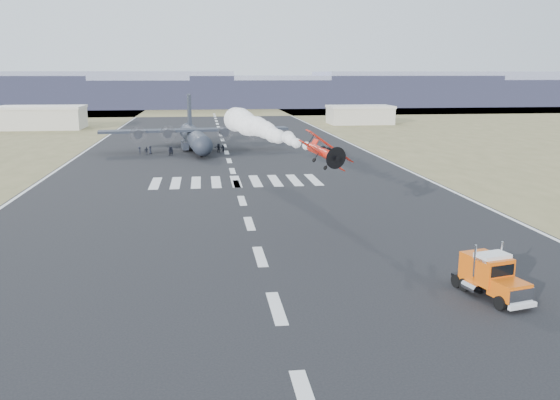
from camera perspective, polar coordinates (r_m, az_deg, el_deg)
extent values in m
plane|color=black|center=(42.06, -0.33, -10.35)|extent=(500.00, 500.00, 0.00)
cube|color=olive|center=(269.10, -6.48, 8.59)|extent=(500.00, 80.00, 0.00)
cube|color=gray|center=(304.68, -19.13, 10.01)|extent=(150.00, 50.00, 17.00)
cube|color=gray|center=(298.77, -6.62, 10.17)|extent=(150.00, 50.00, 13.00)
cube|color=gray|center=(306.75, 5.81, 10.42)|extent=(150.00, 50.00, 15.00)
cube|color=gray|center=(327.69, 17.14, 10.24)|extent=(150.00, 50.00, 17.00)
cube|color=#AEAA9A|center=(190.00, -21.99, 7.27)|extent=(24.00, 14.00, 6.00)
cube|color=beige|center=(189.80, -22.07, 8.27)|extent=(24.50, 14.50, 0.80)
cube|color=#AEAA9A|center=(195.77, 7.69, 8.03)|extent=(20.00, 12.00, 5.20)
cube|color=beige|center=(195.59, 7.72, 8.88)|extent=(20.50, 12.50, 0.80)
cube|color=black|center=(47.10, 18.92, -7.87)|extent=(2.43, 6.31, 0.23)
cube|color=#EF480E|center=(44.92, 21.23, -8.03)|extent=(2.57, 2.64, 1.19)
cube|color=silver|center=(44.16, 22.22, -8.58)|extent=(2.00, 0.60, 1.01)
cube|color=silver|center=(44.26, 22.31, -9.43)|extent=(2.30, 0.80, 0.32)
cube|color=#EF480E|center=(45.83, 19.92, -6.49)|extent=(2.62, 2.14, 2.02)
cube|color=black|center=(45.18, 20.60, -6.38)|extent=(1.99, 0.58, 0.83)
cube|color=silver|center=(45.71, 19.79, -5.14)|extent=(2.58, 1.96, 0.46)
cube|color=#EF480E|center=(47.10, 18.59, -6.25)|extent=(2.66, 2.32, 2.39)
cylinder|color=black|center=(44.24, 20.44, -9.29)|extent=(0.59, 1.07, 1.01)
cylinder|color=black|center=(45.60, 22.47, -8.81)|extent=(0.59, 1.07, 1.01)
cylinder|color=black|center=(46.99, 17.34, -7.81)|extent=(0.59, 1.07, 1.01)
cylinder|color=black|center=(48.28, 19.33, -7.41)|extent=(0.59, 1.07, 1.01)
cylinder|color=black|center=(47.67, 16.66, -7.48)|extent=(0.59, 1.07, 1.01)
cylinder|color=black|center=(48.94, 18.64, -7.10)|extent=(0.59, 1.07, 1.01)
cylinder|color=red|center=(59.60, 4.08, 4.63)|extent=(1.72, 5.04, 0.89)
sphere|color=black|center=(59.74, 4.02, 4.98)|extent=(0.69, 0.69, 0.69)
cylinder|color=black|center=(57.41, 4.95, 4.33)|extent=(1.08, 0.75, 0.99)
cylinder|color=black|center=(57.09, 5.08, 4.28)|extent=(2.16, 0.40, 2.18)
cube|color=red|center=(59.28, 4.22, 4.25)|extent=(5.11, 1.83, 3.38)
cube|color=red|center=(58.86, 4.34, 5.36)|extent=(5.27, 1.85, 3.49)
cube|color=red|center=(61.66, 3.32, 5.35)|extent=(0.25, 0.90, 0.99)
cube|color=red|center=(61.72, 3.32, 4.89)|extent=(2.07, 1.02, 0.08)
cylinder|color=black|center=(58.75, 3.62, 3.35)|extent=(0.19, 0.45, 0.44)
cylinder|color=black|center=(59.33, 5.06, 3.41)|extent=(0.19, 0.45, 0.44)
sphere|color=white|center=(61.90, 3.25, 4.92)|extent=(0.69, 0.69, 0.69)
sphere|color=white|center=(64.12, 2.51, 5.20)|extent=(0.91, 0.91, 0.91)
sphere|color=white|center=(66.35, 1.81, 5.46)|extent=(1.12, 1.12, 1.12)
sphere|color=white|center=(68.59, 1.16, 5.71)|extent=(1.33, 1.33, 1.33)
sphere|color=white|center=(70.83, 0.55, 5.94)|extent=(1.54, 1.54, 1.54)
sphere|color=white|center=(73.09, -0.02, 6.15)|extent=(1.75, 1.75, 1.75)
sphere|color=white|center=(75.35, -0.56, 6.35)|extent=(1.97, 1.97, 1.97)
sphere|color=white|center=(77.63, -1.06, 6.54)|extent=(2.18, 2.18, 2.18)
sphere|color=white|center=(79.90, -1.54, 6.72)|extent=(2.39, 2.39, 2.39)
sphere|color=white|center=(82.19, -1.99, 6.89)|extent=(2.60, 2.60, 2.60)
sphere|color=white|center=(84.48, -2.42, 7.04)|extent=(2.81, 2.81, 2.81)
sphere|color=white|center=(86.77, -2.83, 7.19)|extent=(3.02, 3.02, 3.02)
sphere|color=white|center=(89.07, -3.21, 7.33)|extent=(3.24, 3.24, 3.24)
sphere|color=white|center=(91.37, -3.58, 7.47)|extent=(3.45, 3.45, 3.45)
sphere|color=white|center=(93.68, -3.93, 7.59)|extent=(3.66, 3.66, 3.66)
sphere|color=white|center=(95.99, -4.26, 7.71)|extent=(3.87, 3.87, 3.87)
cylinder|color=#1D222C|center=(127.68, -8.16, 5.90)|extent=(6.97, 27.84, 3.94)
sphere|color=#1D222C|center=(114.05, -7.45, 5.19)|extent=(3.94, 3.94, 3.94)
cone|color=#1D222C|center=(141.33, -8.73, 6.47)|extent=(4.57, 6.31, 3.94)
cube|color=#1D222C|center=(126.52, -8.14, 6.69)|extent=(39.61, 8.48, 0.49)
cylinder|color=#1D222C|center=(125.46, -13.51, 6.21)|extent=(2.18, 3.92, 1.77)
cylinder|color=#3F3F44|center=(123.50, -13.50, 6.12)|extent=(3.33, 0.42, 3.35)
cylinder|color=#1D222C|center=(125.63, -10.80, 6.34)|extent=(2.18, 3.92, 1.77)
cylinder|color=#3F3F44|center=(123.67, -10.75, 6.25)|extent=(3.33, 0.42, 3.35)
cylinder|color=#1D222C|center=(126.80, -5.43, 6.55)|extent=(2.18, 3.92, 1.77)
cylinder|color=#3F3F44|center=(124.86, -5.30, 6.46)|extent=(3.33, 0.42, 3.35)
cylinder|color=#1D222C|center=(127.79, -2.79, 6.63)|extent=(2.18, 3.92, 1.77)
cylinder|color=#3F3F44|center=(125.87, -2.62, 6.55)|extent=(3.33, 0.42, 3.35)
cube|color=#1D222C|center=(138.99, -8.72, 8.41)|extent=(1.08, 4.47, 7.88)
cube|color=#1D222C|center=(139.80, -8.68, 6.73)|extent=(14.03, 4.47, 0.34)
cube|color=#1D222C|center=(128.62, -9.14, 5.25)|extent=(1.83, 6.00, 1.58)
cylinder|color=black|center=(128.69, -9.14, 5.01)|extent=(0.61, 1.13, 1.08)
cube|color=#1D222C|center=(129.04, -7.22, 5.33)|extent=(1.83, 6.00, 1.58)
cylinder|color=black|center=(129.11, -7.21, 5.09)|extent=(0.61, 1.13, 1.08)
cylinder|color=black|center=(117.23, -7.59, 4.33)|extent=(0.49, 0.92, 0.89)
imported|color=black|center=(121.92, 5.12, 4.77)|extent=(5.02, 3.63, 1.27)
imported|color=black|center=(121.93, -10.54, 4.71)|extent=(0.76, 0.70, 1.69)
imported|color=black|center=(123.80, -5.51, 4.97)|extent=(0.91, 0.96, 1.70)
imported|color=black|center=(122.62, -13.37, 4.62)|extent=(0.71, 1.14, 1.63)
imported|color=black|center=(122.40, -12.74, 4.63)|extent=(1.05, 0.77, 1.62)
imported|color=black|center=(123.91, -12.39, 4.72)|extent=(0.85, 0.89, 1.57)
imported|color=black|center=(123.73, -5.94, 5.00)|extent=(1.77, 0.66, 1.88)
imported|color=black|center=(120.64, -10.40, 4.68)|extent=(0.72, 0.61, 1.84)
imported|color=black|center=(120.29, -10.52, 4.62)|extent=(0.96, 0.80, 1.70)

